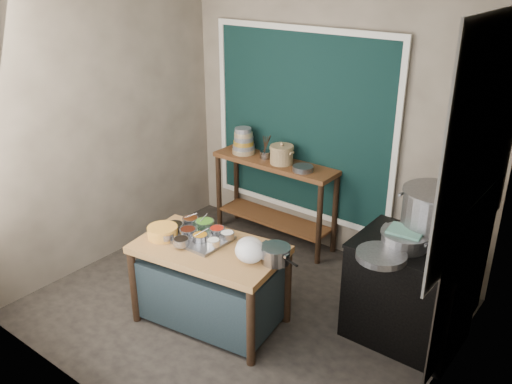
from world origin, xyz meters
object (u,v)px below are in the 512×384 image
Objects in this scene: stove_block at (408,293)px; yellow_basin at (163,232)px; condiment_tray at (196,237)px; saucepan at (275,254)px; prep_table at (210,284)px; stock_pot at (434,215)px; utensil_cup at (266,154)px; ceramic_crock at (282,155)px; steamer at (405,239)px; back_counter at (274,201)px.

stove_block is 2.13m from yellow_basin.
saucepan reaches higher than condiment_tray.
saucepan is (-0.85, -0.71, 0.39)m from stove_block.
yellow_basin is (-0.24, -0.16, 0.04)m from condiment_tray.
yellow_basin is 1.04m from saucepan.
prep_table is at bearing -12.95° from condiment_tray.
yellow_basin is 0.48× the size of stock_pot.
prep_table is 0.75m from saucepan.
condiment_tray is at bearing 158.49° from prep_table.
condiment_tray is (-0.19, 0.04, 0.39)m from prep_table.
prep_table is at bearing -69.46° from utensil_cup.
prep_table is at bearing -152.69° from saucepan.
ceramic_crock is (-0.36, 1.56, 0.66)m from prep_table.
ceramic_crock reaches higher than stove_block.
stove_block is 0.53m from steamer.
back_counter is at bearing 156.34° from steamer.
prep_table is at bearing -73.66° from back_counter.
yellow_basin is at bearing -84.29° from utensil_cup.
condiment_tray is at bearing -158.93° from saucepan.
stove_block is at bearing 26.46° from condiment_tray.
yellow_basin is 1.06× the size of saucepan.
steamer reaches higher than stove_block.
prep_table is at bearing -76.90° from ceramic_crock.
utensil_cup reaches higher than condiment_tray.
condiment_tray is 0.29m from yellow_basin.
stove_block is (1.90, -0.73, -0.05)m from back_counter.
yellow_basin is at bearing -92.10° from ceramic_crock.
yellow_basin is 2.26m from stock_pot.
stove_block is (1.44, 0.85, 0.05)m from prep_table.
back_counter is (-0.46, 1.58, 0.10)m from prep_table.
condiment_tray is 4.31× the size of utensil_cup.
prep_table is 0.61m from yellow_basin.
back_counter is 0.53m from utensil_cup.
stock_pot is (0.91, 0.89, 0.28)m from saucepan.
utensil_cup is 0.24m from ceramic_crock.
prep_table is 2.20× the size of condiment_tray.
stock_pot reaches higher than prep_table.
saucepan is 1.88× the size of utensil_cup.
stove_block is 6.82× the size of utensil_cup.
utensil_cup is 0.24× the size of stock_pot.
ceramic_crock is (-0.95, 1.42, 0.22)m from saucepan.
yellow_basin is 0.99× the size of ceramic_crock.
condiment_tray is 0.78m from saucepan.
ceramic_crock reaches higher than condiment_tray.
back_counter is 2.04m from stove_block.
saucepan is at bearing 7.23° from condiment_tray.
prep_table is 1.95m from stock_pot.
ceramic_crock is at bearing 94.54° from prep_table.
stove_block is 1.84m from condiment_tray.
saucepan is at bearing -140.17° from stove_block.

